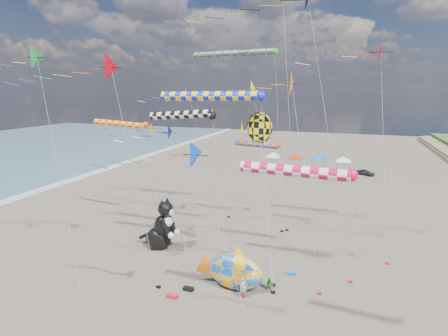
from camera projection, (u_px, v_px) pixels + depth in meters
delta_kite_0 at (362, 54)px, 31.64m from camera, size 11.62×2.32×21.58m
delta_kite_1 at (244, 92)px, 37.96m from camera, size 12.14×2.34×18.17m
delta_kite_3 at (139, 132)px, 43.99m from camera, size 9.41×1.57×13.00m
delta_kite_4 at (196, 157)px, 21.54m from camera, size 10.04×1.81×14.20m
delta_kite_5 at (24, 61)px, 27.20m from camera, size 9.48×2.14×20.54m
delta_kite_6 at (279, 86)px, 27.15m from camera, size 10.42×2.26×18.63m
delta_kite_7 at (97, 72)px, 28.12m from camera, size 13.84×2.29×19.87m
delta_kite_8 at (189, 95)px, 45.73m from camera, size 11.21×1.82×17.60m
delta_kite_9 at (297, 0)px, 28.06m from camera, size 15.07×2.51×25.60m
delta_kite_10 at (154, 137)px, 36.00m from camera, size 8.74×1.76×13.52m
windsock_0 at (215, 97)px, 29.08m from camera, size 10.47×0.83×16.88m
windsock_1 at (300, 173)px, 20.67m from camera, size 8.22×0.73×12.61m
windsock_2 at (237, 54)px, 40.01m from camera, size 11.40×0.81×21.45m
windsock_3 at (122, 124)px, 42.30m from camera, size 9.05×0.72×13.31m
windsock_4 at (259, 145)px, 41.96m from camera, size 6.92×0.73×10.91m
windsock_5 at (185, 116)px, 34.41m from camera, size 8.37×0.82×14.96m
angelfish_kite at (257, 129)px, 29.31m from camera, size 3.74×3.02×15.17m
cat_inflatable at (161, 223)px, 37.64m from camera, size 4.58×2.74×5.84m
fish_inflatable at (235, 272)px, 30.12m from camera, size 6.39×2.09×4.09m
person_adult at (243, 288)px, 28.89m from camera, size 0.80×0.79×1.86m
child_green at (269, 284)px, 30.08m from camera, size 0.58×0.46×1.17m
child_blue at (241, 277)px, 31.45m from camera, size 0.50×0.59×0.94m
kite_bag_0 at (291, 273)px, 32.77m from camera, size 0.90×0.44×0.30m
kite_bag_1 at (188, 289)px, 30.16m from camera, size 0.90×0.44×0.30m
kite_bag_2 at (172, 296)px, 29.07m from camera, size 0.90×0.44×0.30m
tent_row at (307, 155)px, 76.03m from camera, size 19.20×4.20×3.80m
parked_car at (366, 172)px, 70.85m from camera, size 3.76×2.87×1.19m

